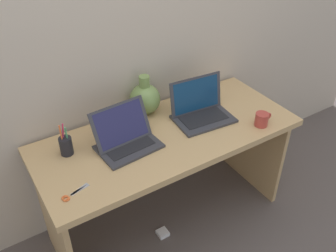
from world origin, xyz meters
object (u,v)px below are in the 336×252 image
(scissors, at_px, (71,195))
(green_vase, at_px, (145,98))
(laptop_left, at_px, (125,136))
(laptop_right, at_px, (200,108))
(pen_cup, at_px, (66,145))
(power_brick, at_px, (163,233))
(coffee_mug, at_px, (262,119))

(scissors, bearing_deg, green_vase, 34.11)
(green_vase, bearing_deg, laptop_left, -137.54)
(laptop_right, relative_size, pen_cup, 1.96)
(laptop_left, xyz_separation_m, laptop_right, (0.52, 0.01, 0.00))
(laptop_right, distance_m, green_vase, 0.34)
(laptop_left, distance_m, green_vase, 0.35)
(scissors, height_order, power_brick, scissors)
(green_vase, relative_size, pen_cup, 1.34)
(scissors, distance_m, power_brick, 0.91)
(laptop_left, height_order, pen_cup, laptop_left)
(green_vase, distance_m, scissors, 0.79)
(pen_cup, height_order, power_brick, pen_cup)
(laptop_left, height_order, coffee_mug, laptop_left)
(scissors, bearing_deg, pen_cup, 72.98)
(laptop_right, height_order, scissors, laptop_right)
(scissors, bearing_deg, power_brick, 8.08)
(laptop_left, xyz_separation_m, power_brick, (0.15, -0.13, -0.78))
(laptop_left, height_order, laptop_right, laptop_right)
(green_vase, xyz_separation_m, coffee_mug, (0.51, -0.49, -0.06))
(green_vase, relative_size, coffee_mug, 2.19)
(coffee_mug, bearing_deg, pen_cup, 161.51)
(laptop_left, distance_m, power_brick, 0.81)
(coffee_mug, bearing_deg, green_vase, 136.27)
(coffee_mug, xyz_separation_m, power_brick, (-0.62, 0.13, -0.76))
(laptop_right, bearing_deg, scissors, -166.43)
(laptop_left, distance_m, laptop_right, 0.52)
(laptop_left, relative_size, laptop_right, 0.95)
(laptop_left, distance_m, scissors, 0.45)
(coffee_mug, bearing_deg, scissors, 177.52)
(green_vase, height_order, scissors, green_vase)
(laptop_left, bearing_deg, power_brick, -39.73)
(laptop_right, bearing_deg, coffee_mug, -46.59)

